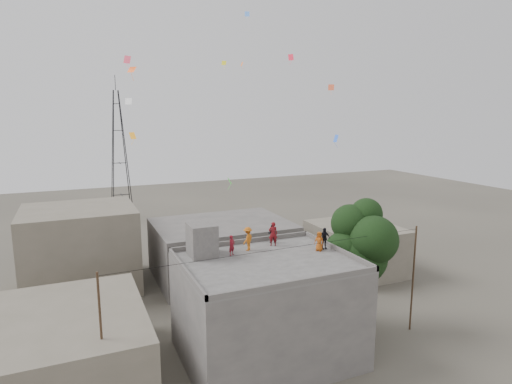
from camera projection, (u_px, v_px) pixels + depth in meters
ground at (266, 355)px, 26.42m from camera, size 140.00×140.00×0.00m
main_building at (267, 309)px, 25.89m from camera, size 10.00×8.00×6.10m
parapet at (267, 259)px, 25.32m from camera, size 10.00×8.00×0.30m
stair_head_box at (202, 240)px, 26.26m from camera, size 1.60×1.80×2.00m
neighbor_west at (71, 348)px, 23.55m from camera, size 8.00×10.00×4.00m
neighbor_north at (222, 249)px, 39.40m from camera, size 12.00×9.00×5.00m
neighbor_northwest at (81, 248)px, 36.31m from camera, size 9.00×8.00×7.00m
neighbor_east at (356, 248)px, 40.57m from camera, size 7.00×8.00×4.40m
tree at (362, 244)px, 28.78m from camera, size 4.90×4.60×9.10m
utility_line at (284, 304)px, 24.82m from camera, size 20.12×0.62×7.40m
transmission_tower at (119, 156)px, 59.34m from camera, size 2.97×2.97×20.01m
person_red_adult at (273, 234)px, 28.28m from camera, size 0.68×0.56×1.61m
person_orange_child at (319, 241)px, 27.23m from camera, size 0.69×0.73×1.26m
person_dark_child at (272, 234)px, 29.02m from camera, size 0.76×0.73×1.23m
person_dark_adult at (324, 238)px, 27.57m from camera, size 0.85×0.40×1.42m
person_orange_adult at (248, 239)px, 27.31m from camera, size 1.12×1.07×1.53m
person_red_child at (232, 245)px, 26.38m from camera, size 0.55×0.49×1.26m
kites at (238, 94)px, 31.02m from camera, size 16.75×14.08×12.89m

